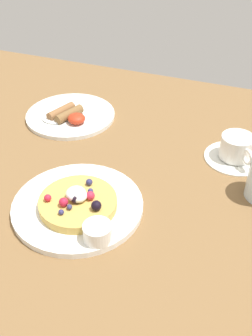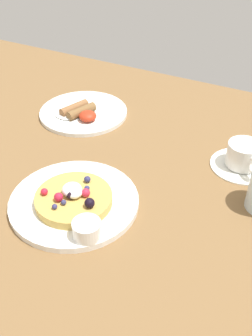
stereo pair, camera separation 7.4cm
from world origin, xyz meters
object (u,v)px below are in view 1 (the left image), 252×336
at_px(pancake_plate, 78,206).
at_px(coffee_saucer, 234,157).
at_px(breakfast_plate, 71,115).
at_px(syrup_ramekin, 98,232).
at_px(coffee_cup, 237,147).

distance_m(pancake_plate, coffee_saucer, 0.38).
xyz_separation_m(breakfast_plate, coffee_saucer, (0.43, -0.03, -0.00)).
relative_size(syrup_ramekin, coffee_cup, 0.57).
height_order(pancake_plate, coffee_saucer, pancake_plate).
height_order(pancake_plate, syrup_ramekin, syrup_ramekin).
bearing_deg(syrup_ramekin, coffee_cup, 61.59).
distance_m(breakfast_plate, coffee_cup, 0.44).
bearing_deg(breakfast_plate, coffee_saucer, -4.53).
relative_size(pancake_plate, coffee_saucer, 1.86).
relative_size(syrup_ramekin, breakfast_plate, 0.22).
bearing_deg(pancake_plate, coffee_cup, 46.52).
xyz_separation_m(syrup_ramekin, coffee_saucer, (0.18, 0.34, -0.03)).
bearing_deg(pancake_plate, breakfast_plate, 119.66).
height_order(syrup_ramekin, breakfast_plate, syrup_ramekin).
xyz_separation_m(pancake_plate, coffee_cup, (0.26, 0.27, 0.03)).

